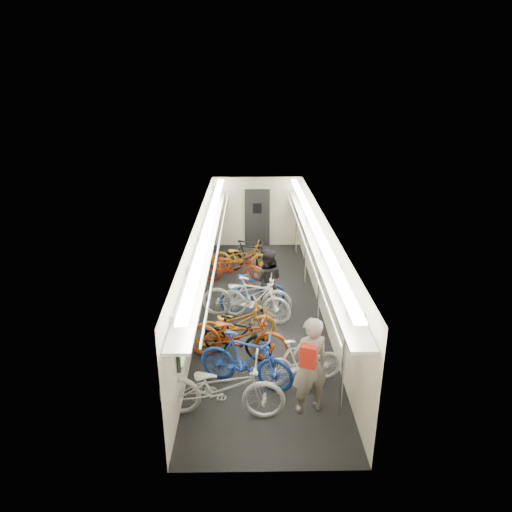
{
  "coord_description": "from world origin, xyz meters",
  "views": [
    {
      "loc": [
        -0.29,
        -10.13,
        5.36
      ],
      "look_at": [
        -0.11,
        0.89,
        1.15
      ],
      "focal_mm": 32.0,
      "sensor_mm": 36.0,
      "label": 1
    }
  ],
  "objects_px": {
    "bicycle_1": "(246,360)",
    "bicycle_0": "(221,387)",
    "backpack": "(308,357)",
    "passenger_mid": "(267,280)",
    "passenger_near": "(310,366)"
  },
  "relations": [
    {
      "from": "bicycle_0",
      "to": "bicycle_1",
      "type": "distance_m",
      "value": 0.9
    },
    {
      "from": "bicycle_1",
      "to": "backpack",
      "type": "distance_m",
      "value": 1.59
    },
    {
      "from": "bicycle_0",
      "to": "passenger_mid",
      "type": "distance_m",
      "value": 4.0
    },
    {
      "from": "bicycle_1",
      "to": "backpack",
      "type": "xyz_separation_m",
      "value": [
        1.0,
        -1.0,
        0.72
      ]
    },
    {
      "from": "passenger_mid",
      "to": "bicycle_0",
      "type": "bearing_deg",
      "value": 84.61
    },
    {
      "from": "passenger_near",
      "to": "passenger_mid",
      "type": "relative_size",
      "value": 1.13
    },
    {
      "from": "bicycle_1",
      "to": "passenger_mid",
      "type": "height_order",
      "value": "passenger_mid"
    },
    {
      "from": "bicycle_0",
      "to": "passenger_near",
      "type": "height_order",
      "value": "passenger_near"
    },
    {
      "from": "passenger_near",
      "to": "passenger_mid",
      "type": "height_order",
      "value": "passenger_near"
    },
    {
      "from": "bicycle_0",
      "to": "passenger_near",
      "type": "xyz_separation_m",
      "value": [
        1.49,
        0.11,
        0.34
      ]
    },
    {
      "from": "passenger_mid",
      "to": "passenger_near",
      "type": "bearing_deg",
      "value": 106.46
    },
    {
      "from": "bicycle_0",
      "to": "passenger_near",
      "type": "distance_m",
      "value": 1.53
    },
    {
      "from": "backpack",
      "to": "bicycle_0",
      "type": "bearing_deg",
      "value": -168.56
    },
    {
      "from": "backpack",
      "to": "passenger_mid",
      "type": "bearing_deg",
      "value": 115.94
    },
    {
      "from": "bicycle_1",
      "to": "bicycle_0",
      "type": "bearing_deg",
      "value": 174.52
    }
  ]
}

